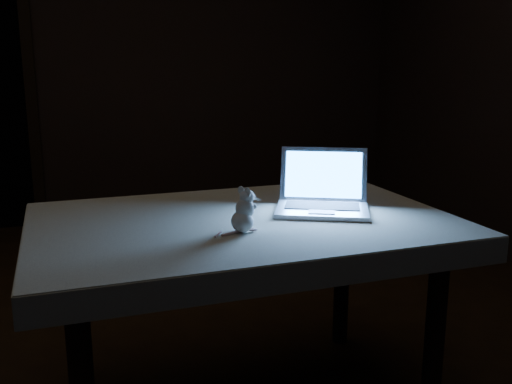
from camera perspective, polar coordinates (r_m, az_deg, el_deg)
name	(u,v)px	position (r m, az deg, el deg)	size (l,w,h in m)	color
floor	(172,378)	(2.39, -8.38, -17.89)	(5.00, 5.00, 0.00)	black
back_wall	(114,52)	(4.55, -14.00, 13.44)	(4.50, 0.04, 2.60)	black
table	(244,316)	(2.04, -1.25, -12.26)	(1.30, 0.84, 0.70)	black
tablecloth	(250,234)	(1.89, -0.63, -4.17)	(1.39, 0.92, 0.08)	beige
laptop	(323,182)	(1.98, 6.69, 0.98)	(0.32, 0.28, 0.22)	#B0AFB4
plush_mouse	(242,210)	(1.74, -1.38, -1.82)	(0.10, 0.10, 0.14)	silver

